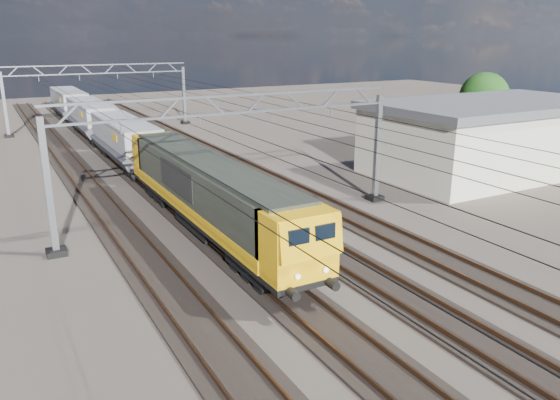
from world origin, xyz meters
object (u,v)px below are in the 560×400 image
catenary_gantry_mid (237,155)px  hopper_wagon_mid (91,116)px  locomotive (208,191)px  catenary_gantry_far (100,94)px  industrial_shed (491,136)px  tree_far (488,99)px  hopper_wagon_lead (125,139)px  hopper_wagon_third (69,102)px

catenary_gantry_mid → hopper_wagon_mid: bearing=93.7°
locomotive → catenary_gantry_far: bearing=86.9°
industrial_shed → tree_far: size_ratio=2.73×
hopper_wagon_lead → hopper_wagon_mid: same height
catenary_gantry_mid → industrial_shed: size_ratio=1.07×
catenary_gantry_mid → hopper_wagon_mid: catenary_gantry_mid is taller
hopper_wagon_lead → industrial_shed: industrial_shed is taller
locomotive → tree_far: tree_far is taller
catenary_gantry_mid → locomotive: size_ratio=0.94×
hopper_wagon_lead → tree_far: size_ratio=1.91×
hopper_wagon_mid → tree_far: bearing=-33.6°
industrial_shed → locomotive: bearing=-173.6°
locomotive → hopper_wagon_lead: size_ratio=1.62×
hopper_wagon_third → catenary_gantry_mid: bearing=-87.5°
catenary_gantry_mid → catenary_gantry_far: (0.00, 36.00, 0.00)m
hopper_wagon_mid → industrial_shed: industrial_shed is taller
locomotive → hopper_wagon_lead: bearing=90.0°
catenary_gantry_mid → tree_far: size_ratio=2.92×
tree_far → industrial_shed: bearing=-136.9°
industrial_shed → hopper_wagon_mid: bearing=129.4°
hopper_wagon_third → industrial_shed: (24.00, -43.42, 0.49)m
tree_far → hopper_wagon_lead: bearing=167.4°
tree_far → locomotive: bearing=-162.1°
hopper_wagon_third → industrial_shed: size_ratio=0.70×
catenary_gantry_mid → tree_far: 31.86m
hopper_wagon_lead → tree_far: 33.18m
tree_far → hopper_wagon_mid: bearing=146.4°
hopper_wagon_mid → tree_far: size_ratio=1.91×
catenary_gantry_far → locomotive: bearing=-93.1°
hopper_wagon_mid → locomotive: bearing=-90.0°
hopper_wagon_lead → catenary_gantry_far: bearing=84.0°
catenary_gantry_mid → hopper_wagon_third: catenary_gantry_mid is taller
hopper_wagon_lead → hopper_wagon_mid: bearing=90.0°
locomotive → industrial_shed: industrial_shed is taller
industrial_shed → hopper_wagon_third: bearing=118.9°
catenary_gantry_mid → locomotive: catenary_gantry_mid is taller
catenary_gantry_far → hopper_wagon_third: bearing=102.0°
hopper_wagon_lead → hopper_wagon_third: same height
locomotive → industrial_shed: size_ratio=1.13×
catenary_gantry_mid → hopper_wagon_third: bearing=92.5°
hopper_wagon_lead → hopper_wagon_mid: size_ratio=1.00×
locomotive → hopper_wagon_third: (-0.00, 46.10, -0.09)m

